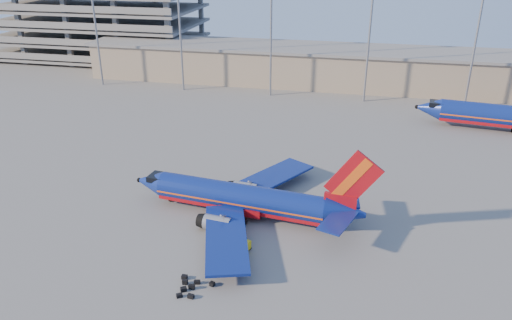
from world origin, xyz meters
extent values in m
plane|color=slate|center=(0.00, 0.00, 0.00)|extent=(220.00, 220.00, 0.00)
cube|color=gray|center=(10.00, 58.00, 4.00)|extent=(120.00, 15.00, 8.00)
cube|color=slate|center=(10.00, 58.00, 8.20)|extent=(122.00, 16.00, 0.60)
cube|color=slate|center=(-62.00, 74.00, 1.00)|extent=(60.00, 30.00, 0.70)
cube|color=slate|center=(-62.00, 74.00, 5.20)|extent=(60.00, 30.00, 0.70)
cube|color=slate|center=(-62.00, 74.00, 9.40)|extent=(60.00, 30.00, 0.70)
cube|color=slate|center=(-62.00, 74.00, 13.60)|extent=(60.00, 30.00, 0.70)
cube|color=slate|center=(-62.00, 87.00, 10.50)|extent=(1.20, 1.20, 21.00)
cylinder|color=gray|center=(-45.00, 46.00, 14.00)|extent=(0.44, 0.44, 28.00)
cylinder|color=gray|center=(-25.00, 46.00, 14.00)|extent=(0.44, 0.44, 28.00)
cylinder|color=gray|center=(-5.00, 46.00, 14.00)|extent=(0.44, 0.44, 28.00)
cylinder|color=gray|center=(15.00, 46.00, 14.00)|extent=(0.44, 0.44, 28.00)
cylinder|color=gray|center=(35.00, 46.00, 14.00)|extent=(0.44, 0.44, 28.00)
cylinder|color=navy|center=(1.35, -5.38, 2.38)|extent=(21.42, 5.69, 3.27)
cube|color=#AD0D15|center=(1.35, -5.38, 1.54)|extent=(21.35, 5.07, 1.15)
cube|color=#F95815|center=(1.35, -5.38, 2.16)|extent=(21.42, 5.72, 0.19)
cone|color=navy|center=(-11.01, -3.94, 2.38)|extent=(4.06, 3.67, 3.27)
cube|color=black|center=(-9.87, -4.07, 3.22)|extent=(2.37, 2.52, 0.71)
cone|color=navy|center=(14.15, -6.86, 2.69)|extent=(4.94, 3.77, 3.27)
cube|color=#AD0D15|center=(13.45, -6.78, 3.88)|extent=(3.74, 0.91, 1.94)
cube|color=#AD0D15|center=(14.68, -6.92, 6.97)|extent=(6.47, 1.03, 7.04)
cube|color=#F95815|center=(14.50, -6.90, 6.97)|extent=(4.32, 0.87, 5.52)
cube|color=navy|center=(14.15, -3.84, 3.18)|extent=(3.17, 5.87, 0.19)
cube|color=navy|center=(13.45, -9.80, 3.18)|extent=(4.31, 6.20, 0.19)
cube|color=navy|center=(3.56, 2.19, 1.59)|extent=(10.77, 14.02, 0.31)
cube|color=navy|center=(1.77, -13.24, 1.59)|extent=(8.30, 14.38, 0.31)
cube|color=#AD0D15|center=(1.79, -5.43, 1.19)|extent=(5.66, 4.03, 0.88)
cylinder|color=gray|center=(0.83, -0.69, 1.02)|extent=(3.37, 2.21, 1.85)
cylinder|color=gray|center=(-0.23, -9.81, 1.02)|extent=(3.37, 2.21, 1.85)
cylinder|color=gray|center=(-8.30, -4.26, 0.49)|extent=(0.23, 0.23, 0.97)
cylinder|color=black|center=(-8.30, -4.26, 0.28)|extent=(0.59, 0.28, 0.56)
cylinder|color=black|center=(2.93, -3.25, 0.37)|extent=(0.79, 0.57, 0.74)
cylinder|color=black|center=(2.40, -7.81, 0.37)|extent=(0.79, 0.57, 0.74)
cone|color=navy|center=(26.68, 34.84, 2.81)|extent=(4.85, 4.40, 3.85)
cube|color=black|center=(28.02, 34.66, 3.80)|extent=(2.84, 3.02, 0.83)
cube|color=yellow|center=(3.29, -12.88, 0.73)|extent=(2.33, 1.88, 0.97)
cube|color=black|center=(3.29, -12.88, 1.31)|extent=(1.31, 1.36, 0.34)
cylinder|color=black|center=(2.79, -12.08, 0.25)|extent=(0.53, 0.36, 0.50)
cylinder|color=black|center=(2.37, -13.06, 0.25)|extent=(0.53, 0.36, 0.50)
cylinder|color=black|center=(4.22, -12.70, 0.25)|extent=(0.53, 0.36, 0.50)
cylinder|color=black|center=(3.79, -13.68, 0.25)|extent=(0.53, 0.36, 0.50)
cube|color=black|center=(-0.36, -20.94, 0.20)|extent=(0.72, 0.67, 0.41)
cube|color=black|center=(-0.44, -21.88, 0.18)|extent=(0.68, 0.62, 0.37)
cube|color=black|center=(0.66, -21.75, 0.19)|extent=(0.66, 0.45, 0.39)
cube|color=black|center=(0.31, -20.49, 0.27)|extent=(0.65, 0.36, 0.54)
cube|color=black|center=(-0.59, -19.90, 0.24)|extent=(0.54, 0.38, 0.49)
cube|color=black|center=(2.09, -19.55, 0.20)|extent=(0.56, 0.54, 0.41)
cube|color=black|center=(-0.94, -19.10, 0.20)|extent=(0.57, 0.43, 0.40)
cube|color=black|center=(0.56, -19.60, 0.20)|extent=(0.66, 0.42, 0.40)
camera|label=1|loc=(15.00, -57.40, 31.15)|focal=35.00mm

